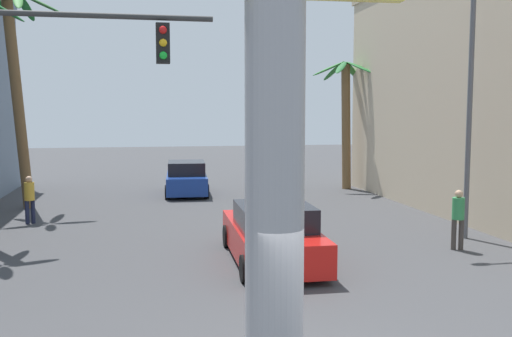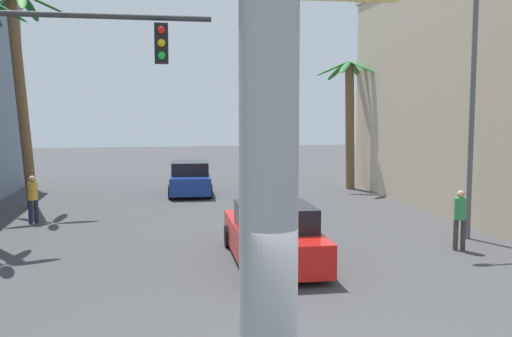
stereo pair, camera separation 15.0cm
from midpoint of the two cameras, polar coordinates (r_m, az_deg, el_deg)
The scene contains 9 objects.
ground_plane at distance 17.45m, azimuth -2.19°, elevation -7.21°, with size 95.70×95.70×0.00m, color #424244.
neon_sign_pole at distance 6.88m, azimuth 2.02°, elevation 14.94°, with size 3.04×1.15×10.67m.
street_lamp at distance 18.29m, azimuth 19.90°, elevation 7.61°, with size 2.89×0.28×7.61m.
car_lead at distance 14.89m, azimuth 1.97°, elevation -6.70°, with size 2.22×5.00×1.56m.
car_far at distance 27.20m, azimuth -6.46°, elevation -1.02°, with size 2.18×4.31×1.56m.
palm_tree_far_left at distance 24.60m, azimuth -22.22°, elevation 7.75°, with size 3.21×3.37×8.54m.
palm_tree_far_right at distance 29.18m, azimuth 9.51°, elevation 5.64°, with size 3.37×3.05×6.48m.
pedestrian_far_left at distance 21.38m, azimuth -21.24°, elevation -2.54°, with size 0.46×0.46×1.68m.
pedestrian_mid_right at distance 17.06m, azimuth 19.97°, elevation -4.43°, with size 0.44×0.44×1.71m.
Camera 2 is at (-2.37, -6.85, 3.90)m, focal length 40.00 mm.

